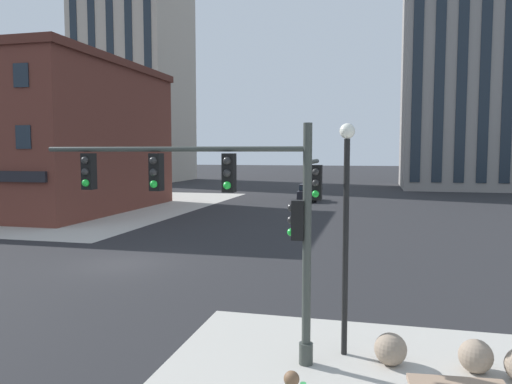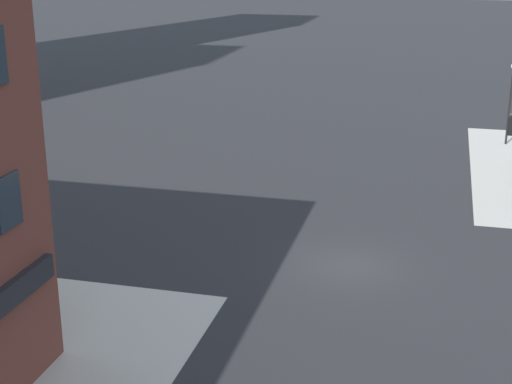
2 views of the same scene
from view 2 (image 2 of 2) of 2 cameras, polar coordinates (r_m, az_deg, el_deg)
name	(u,v)px [view 2 (image 2 of 2)]	position (r m, az deg, el deg)	size (l,w,h in m)	color
ground_plane	(350,266)	(30.86, 7.12, -5.57)	(320.00, 320.00, 0.00)	#262628
street_lamp_corner_far	(511,94)	(51.08, 18.77, 7.06)	(0.36, 0.36, 5.24)	black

